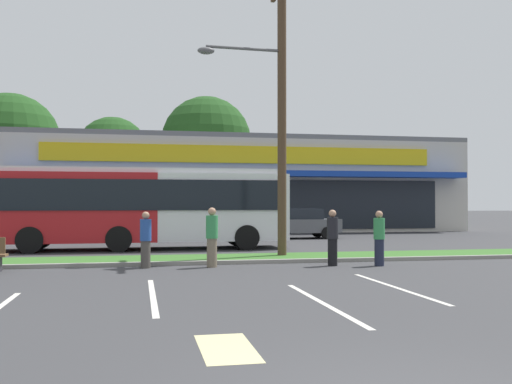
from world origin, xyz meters
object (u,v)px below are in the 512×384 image
Objects in this scene: pedestrian_near_bench at (333,238)px; pedestrian_far at (212,237)px; car_2 at (187,224)px; pedestrian_mid at (379,238)px; car_1 at (75,225)px; pedestrian_by_pole at (146,240)px; car_0 at (299,223)px; city_bus at (142,206)px; utility_pole at (278,104)px.

pedestrian_far reaches higher than pedestrian_near_bench.
car_2 is 14.54m from pedestrian_mid.
pedestrian_near_bench is 1.02× the size of pedestrian_mid.
car_1 is 2.64× the size of pedestrian_near_bench.
car_2 is 2.80× the size of pedestrian_by_pole.
pedestrian_by_pole is (-8.09, -12.66, 0.02)m from car_0.
car_1 is at bearing 118.36° from city_bus.
city_bus is 6.96m from pedestrian_by_pole.
car_2 is at bearing -68.83° from pedestrian_mid.
city_bus reaches higher than pedestrian_by_pole.
car_2 is at bearing 69.37° from city_bus.
car_1 is 0.97× the size of car_2.
utility_pole is 5.15m from pedestrian_near_bench.
pedestrian_by_pole is 0.93× the size of pedestrian_far.
car_0 is 11.39m from car_1.
city_bus is (-4.46, 4.88, -3.46)m from utility_pole.
pedestrian_mid is (6.84, -0.77, 0.01)m from pedestrian_by_pole.
car_1 is (-3.24, 5.94, -0.97)m from city_bus.
pedestrian_mid is (-1.25, -13.42, 0.03)m from car_0.
utility_pole is at bearing 49.84° from pedestrian_near_bench.
pedestrian_by_pole is at bearing 57.42° from car_0.
car_2 is 13.87m from pedestrian_near_bench.
pedestrian_far is at bearing -74.60° from city_bus.
utility_pole is 5.75m from pedestrian_mid.
utility_pole is 12.06m from car_2.
city_bus is at bearing 69.60° from car_2.
car_2 is 13.21m from pedestrian_by_pole.
car_0 is at bearing 176.48° from car_2.
car_0 is 0.98× the size of car_1.
pedestrian_mid is (6.90, -7.66, -0.94)m from city_bus.
car_0 is 13.38m from pedestrian_near_bench.
pedestrian_near_bench is (8.78, -13.29, 0.04)m from car_1.
car_0 is at bearing 47.36° from pedestrian_by_pole.
pedestrian_near_bench is (5.55, -7.36, -0.92)m from city_bus.
pedestrian_by_pole is at bearing -89.69° from city_bus.
pedestrian_far reaches higher than pedestrian_by_pole.
pedestrian_mid reaches higher than car_0.
car_1 is at bearing 94.36° from pedestrian_by_pole.
pedestrian_far is at bearing 88.64° from car_2.
utility_pole is 5.94× the size of pedestrian_mid.
city_bus is at bearing 80.47° from pedestrian_by_pole.
pedestrian_far is (-4.94, 0.63, 0.05)m from pedestrian_mid.
utility_pole is at bearing 101.24° from car_2.
pedestrian_near_bench reaches higher than car_0.
city_bus is 2.72× the size of car_0.
city_bus is at bearing 132.48° from utility_pole.
car_0 reaches higher than car_1.
utility_pole is at bearing 125.45° from car_1.
car_1 is 2.72× the size of pedestrian_by_pole.
car_0 is 15.02m from pedestrian_by_pole.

